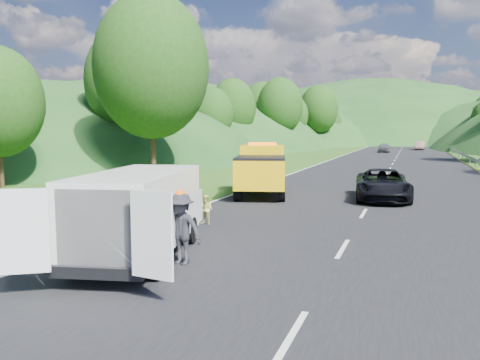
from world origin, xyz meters
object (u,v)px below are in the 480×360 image
at_px(worker, 181,265).
at_px(suitcase, 152,211).
at_px(tow_truck, 262,170).
at_px(child, 206,225).
at_px(spare_tire, 116,271).
at_px(woman, 162,217).
at_px(white_van, 141,209).
at_px(passing_suv, 382,200).

xyz_separation_m(worker, suitcase, (-3.90, 5.16, 0.29)).
xyz_separation_m(tow_truck, child, (0.48, -7.96, -1.31)).
distance_m(worker, spare_tire, 1.57).
relative_size(tow_truck, woman, 3.67).
relative_size(worker, suitcase, 3.05).
bearing_deg(white_van, spare_tire, -100.58).
relative_size(child, worker, 0.59).
bearing_deg(woman, passing_suv, -42.59).
relative_size(woman, passing_suv, 0.34).
distance_m(white_van, worker, 1.81).
bearing_deg(white_van, tow_truck, 79.89).
xyz_separation_m(woman, spare_tire, (2.45, -6.49, 0.00)).
xyz_separation_m(white_van, suitcase, (-2.63, 4.93, -0.99)).
height_order(worker, spare_tire, worker).
distance_m(woman, child, 2.37).
relative_size(suitcase, passing_suv, 0.11).
relative_size(woman, suitcase, 3.10).
xyz_separation_m(spare_tire, passing_suv, (5.23, 14.05, 0.00)).
distance_m(spare_tire, passing_suv, 14.99).
bearing_deg(spare_tire, woman, 110.70).
distance_m(tow_truck, child, 8.09).
distance_m(white_van, passing_suv, 13.93).
distance_m(child, passing_suv, 9.98).
bearing_deg(suitcase, tow_truck, 75.21).
distance_m(suitcase, passing_suv, 11.18).
xyz_separation_m(suitcase, spare_tire, (2.68, -6.16, -0.29)).
height_order(woman, suitcase, woman).
bearing_deg(suitcase, passing_suv, 44.93).
bearing_deg(passing_suv, child, -129.40).
bearing_deg(woman, worker, -143.40).
distance_m(white_van, spare_tire, 1.77).
xyz_separation_m(tow_truck, white_van, (0.65, -12.42, -0.04)).
distance_m(tow_truck, white_van, 12.44).
distance_m(tow_truck, passing_suv, 6.09).
relative_size(suitcase, spare_tire, 0.98).
height_order(white_van, worker, white_van).
bearing_deg(suitcase, worker, -52.92).
bearing_deg(tow_truck, spare_tire, -102.21).
relative_size(tow_truck, suitcase, 11.40).
relative_size(woman, spare_tire, 3.04).
bearing_deg(tow_truck, passing_suv, -11.34).
bearing_deg(worker, spare_tire, -133.23).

